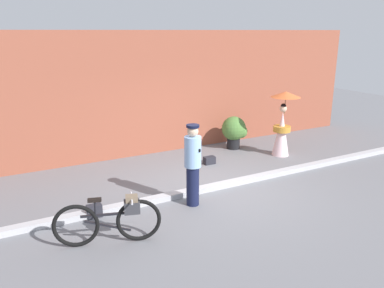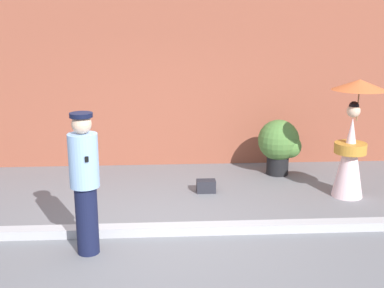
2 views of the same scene
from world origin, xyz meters
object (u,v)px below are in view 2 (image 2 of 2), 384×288
object	(u,v)px
person_officer	(85,180)
person_with_parasol	(352,138)
potted_plant_by_door	(280,144)
backpack_spare	(206,186)

from	to	relation	value
person_officer	person_with_parasol	bearing A→B (deg)	24.13
person_with_parasol	person_officer	bearing A→B (deg)	-155.87
potted_plant_by_door	backpack_spare	world-z (taller)	potted_plant_by_door
person_with_parasol	potted_plant_by_door	bearing A→B (deg)	125.67
person_officer	person_with_parasol	world-z (taller)	person_with_parasol
person_with_parasol	backpack_spare	xyz separation A→B (m)	(-2.21, 0.30, -0.83)
potted_plant_by_door	backpack_spare	distance (m)	1.69
person_with_parasol	potted_plant_by_door	world-z (taller)	person_with_parasol
person_officer	backpack_spare	bearing A→B (deg)	51.60
person_with_parasol	backpack_spare	distance (m)	2.38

